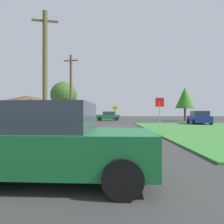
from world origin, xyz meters
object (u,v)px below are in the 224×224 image
oak_tree_left (185,98)px  pine_tree_center (64,95)px  direction_sign (115,112)px  stop_sign (160,107)px  utility_pole_mid (71,89)px  barn (28,109)px  car_approaching_junction (108,116)px  car_behind_on_main_road (55,141)px  utility_pole_near (45,71)px  car_on_crossroad (199,118)px

oak_tree_left → pine_tree_center: size_ratio=0.90×
direction_sign → pine_tree_center: pine_tree_center is taller
stop_sign → utility_pole_mid: utility_pole_mid is taller
stop_sign → direction_sign: size_ratio=1.07×
utility_pole_mid → barn: 7.43m
direction_sign → utility_pole_mid: bearing=-146.9°
car_approaching_junction → pine_tree_center: bearing=24.7°
car_approaching_junction → utility_pole_mid: 12.27m
car_behind_on_main_road → utility_pole_near: size_ratio=0.46×
car_on_crossroad → direction_sign: size_ratio=1.62×
oak_tree_left → car_approaching_junction: bearing=172.6°
car_behind_on_main_road → utility_pole_near: (-3.52, 9.49, 3.58)m
car_on_crossroad → utility_pole_mid: 15.79m
stop_sign → car_on_crossroad: size_ratio=0.66×
direction_sign → car_on_crossroad: bearing=-22.1°
car_approaching_junction → oak_tree_left: oak_tree_left is taller
car_approaching_junction → car_on_crossroad: (11.09, -11.45, -0.00)m
utility_pole_mid → pine_tree_center: 7.64m
car_approaching_junction → car_on_crossroad: size_ratio=1.03×
car_approaching_junction → oak_tree_left: bearing=168.7°
car_approaching_junction → direction_sign: size_ratio=1.67×
direction_sign → barn: 11.95m
utility_pole_near → pine_tree_center: utility_pole_near is taller
stop_sign → car_approaching_junction: stop_sign is taller
car_approaching_junction → stop_sign: bearing=101.5°
stop_sign → car_approaching_junction: 18.37m
pine_tree_center → stop_sign: bearing=-49.7°
direction_sign → barn: size_ratio=0.35×
car_approaching_junction → car_behind_on_main_road: size_ratio=1.07×
car_on_crossroad → car_behind_on_main_road: (-11.57, -18.87, -0.00)m
car_on_crossroad → utility_pole_near: utility_pole_near is taller
direction_sign → oak_tree_left: oak_tree_left is taller
car_approaching_junction → direction_sign: bearing=94.8°
utility_pole_near → utility_pole_mid: 9.90m
stop_sign → car_approaching_junction: (-4.85, 17.68, -1.11)m
stop_sign → direction_sign: 10.93m
pine_tree_center → barn: (-3.84, -4.51, -2.38)m
car_approaching_junction → direction_sign: (1.14, -7.41, 0.77)m
car_approaching_junction → direction_sign: 7.53m
car_behind_on_main_road → utility_pole_mid: bearing=104.1°
barn → car_behind_on_main_road: bearing=-65.0°
stop_sign → oak_tree_left: oak_tree_left is taller
direction_sign → oak_tree_left: 13.45m
car_behind_on_main_road → utility_pole_near: bearing=113.3°
utility_pole_mid → direction_sign: (5.43, 3.53, -2.76)m
utility_pole_mid → barn: size_ratio=1.17×
car_behind_on_main_road → barn: (-10.29, 22.04, 1.07)m
stop_sign → pine_tree_center: 18.38m
utility_pole_mid → direction_sign: 7.04m
utility_pole_near → direction_sign: utility_pole_near is taller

